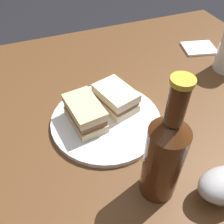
# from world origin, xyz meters

# --- Properties ---
(dining_table) EXTENTS (1.24, 0.99, 0.71)m
(dining_table) POSITION_xyz_m (0.00, 0.00, 0.35)
(dining_table) COLOR brown
(dining_table) RESTS_ON ground
(plate) EXTENTS (0.27, 0.27, 0.01)m
(plate) POSITION_xyz_m (-0.03, 0.00, 0.71)
(plate) COLOR white
(plate) RESTS_ON dining_table
(sandwich_half_left) EXTENTS (0.10, 0.12, 0.06)m
(sandwich_half_left) POSITION_xyz_m (0.01, 0.03, 0.75)
(sandwich_half_left) COLOR beige
(sandwich_half_left) RESTS_ON plate
(sandwich_half_right) EXTENTS (0.08, 0.12, 0.06)m
(sandwich_half_right) POSITION_xyz_m (-0.08, 0.01, 0.75)
(sandwich_half_right) COLOR beige
(sandwich_half_right) RESTS_ON plate
(potato_wedge_front) EXTENTS (0.03, 0.04, 0.02)m
(potato_wedge_front) POSITION_xyz_m (-0.02, 0.09, 0.73)
(potato_wedge_front) COLOR gold
(potato_wedge_front) RESTS_ON plate
(potato_wedge_middle) EXTENTS (0.05, 0.03, 0.02)m
(potato_wedge_middle) POSITION_xyz_m (-0.08, 0.08, 0.73)
(potato_wedge_middle) COLOR #AD702D
(potato_wedge_middle) RESTS_ON plate
(potato_wedge_back) EXTENTS (0.04, 0.05, 0.02)m
(potato_wedge_back) POSITION_xyz_m (-0.06, 0.03, 0.73)
(potato_wedge_back) COLOR gold
(potato_wedge_back) RESTS_ON plate
(potato_wedge_left_edge) EXTENTS (0.05, 0.03, 0.02)m
(potato_wedge_left_edge) POSITION_xyz_m (-0.06, 0.09, 0.73)
(potato_wedge_left_edge) COLOR gold
(potato_wedge_left_edge) RESTS_ON plate
(cider_bottle) EXTENTS (0.07, 0.07, 0.27)m
(cider_bottle) POSITION_xyz_m (0.00, -0.21, 0.81)
(cider_bottle) COLOR #47230F
(cider_bottle) RESTS_ON dining_table
(napkin) EXTENTS (0.13, 0.11, 0.01)m
(napkin) POSITION_xyz_m (0.40, 0.21, 0.71)
(napkin) COLOR white
(napkin) RESTS_ON dining_table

